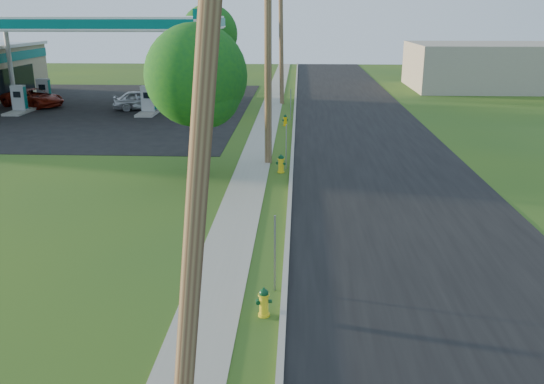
% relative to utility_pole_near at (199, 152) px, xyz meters
% --- Properties ---
extents(road, '(8.00, 120.00, 0.02)m').
position_rel_utility_pole_near_xyz_m(road, '(5.10, 11.00, -4.79)').
color(road, black).
rests_on(road, ground).
extents(curb, '(0.15, 120.00, 0.15)m').
position_rel_utility_pole_near_xyz_m(curb, '(1.10, 11.00, -4.73)').
color(curb, '#99968D').
rests_on(curb, ground).
extents(sidewalk, '(1.50, 120.00, 0.03)m').
position_rel_utility_pole_near_xyz_m(sidewalk, '(-0.65, 11.00, -4.79)').
color(sidewalk, gray).
rests_on(sidewalk, ground).
extents(forecourt, '(26.00, 28.00, 0.02)m').
position_rel_utility_pole_near_xyz_m(forecourt, '(-15.40, 33.00, -4.79)').
color(forecourt, black).
rests_on(forecourt, ground).
extents(utility_pole_near, '(1.40, 0.32, 9.48)m').
position_rel_utility_pole_near_xyz_m(utility_pole_near, '(0.00, 0.00, 0.00)').
color(utility_pole_near, brown).
rests_on(utility_pole_near, ground).
extents(utility_pole_mid, '(1.40, 0.32, 9.80)m').
position_rel_utility_pole_near_xyz_m(utility_pole_mid, '(-0.00, 18.00, 0.15)').
color(utility_pole_mid, brown).
rests_on(utility_pole_mid, ground).
extents(utility_pole_far, '(1.40, 0.32, 9.50)m').
position_rel_utility_pole_near_xyz_m(utility_pole_far, '(-0.00, 36.00, 0.00)').
color(utility_pole_far, brown).
rests_on(utility_pole_far, ground).
extents(sign_post_near, '(0.05, 0.04, 2.00)m').
position_rel_utility_pole_near_xyz_m(sign_post_near, '(0.85, 5.20, -3.80)').
color(sign_post_near, gray).
rests_on(sign_post_near, ground).
extents(sign_post_mid, '(0.05, 0.04, 2.00)m').
position_rel_utility_pole_near_xyz_m(sign_post_mid, '(0.85, 17.00, -3.80)').
color(sign_post_mid, gray).
rests_on(sign_post_mid, ground).
extents(sign_post_far, '(0.05, 0.04, 2.00)m').
position_rel_utility_pole_near_xyz_m(sign_post_far, '(0.85, 29.20, -3.80)').
color(sign_post_far, gray).
rests_on(sign_post_far, ground).
extents(gas_canopy, '(18.18, 9.18, 6.40)m').
position_rel_utility_pole_near_xyz_m(gas_canopy, '(-13.40, 33.00, 1.09)').
color(gas_canopy, silver).
rests_on(gas_canopy, ground).
extents(fuel_pump_nw, '(1.20, 3.20, 1.90)m').
position_rel_utility_pole_near_xyz_m(fuel_pump_nw, '(-17.90, 31.00, -4.08)').
color(fuel_pump_nw, '#99968D').
rests_on(fuel_pump_nw, ground).
extents(fuel_pump_ne, '(1.20, 3.20, 1.90)m').
position_rel_utility_pole_near_xyz_m(fuel_pump_ne, '(-8.90, 31.00, -4.08)').
color(fuel_pump_ne, '#99968D').
rests_on(fuel_pump_ne, ground).
extents(fuel_pump_sw, '(1.20, 3.20, 1.90)m').
position_rel_utility_pole_near_xyz_m(fuel_pump_sw, '(-17.90, 35.00, -4.08)').
color(fuel_pump_sw, '#99968D').
rests_on(fuel_pump_sw, ground).
extents(fuel_pump_se, '(1.20, 3.20, 1.90)m').
position_rel_utility_pole_near_xyz_m(fuel_pump_se, '(-8.90, 35.00, -4.08)').
color(fuel_pump_se, '#99968D').
rests_on(fuel_pump_se, ground).
extents(price_pylon, '(0.34, 2.04, 6.85)m').
position_rel_utility_pole_near_xyz_m(price_pylon, '(-3.90, 23.50, 0.63)').
color(price_pylon, gray).
rests_on(price_pylon, ground).
extents(distant_building, '(14.00, 10.00, 4.00)m').
position_rel_utility_pole_near_xyz_m(distant_building, '(18.60, 46.00, -2.80)').
color(distant_building, gray).
rests_on(distant_building, ground).
extents(tree_verge, '(4.18, 4.18, 6.33)m').
position_rel_utility_pole_near_xyz_m(tree_verge, '(-2.69, 15.51, -0.73)').
color(tree_verge, '#382418').
rests_on(tree_verge, ground).
extents(tree_lot, '(4.86, 4.86, 7.36)m').
position_rel_utility_pole_near_xyz_m(tree_lot, '(-6.25, 42.44, -0.06)').
color(tree_lot, '#382418').
rests_on(tree_lot, ground).
extents(hydrant_near, '(0.37, 0.33, 0.72)m').
position_rel_utility_pole_near_xyz_m(hydrant_near, '(0.65, 3.91, -4.45)').
color(hydrant_near, yellow).
rests_on(hydrant_near, ground).
extents(hydrant_mid, '(0.42, 0.38, 0.82)m').
position_rel_utility_pole_near_xyz_m(hydrant_mid, '(0.64, 16.31, -4.40)').
color(hydrant_mid, yellow).
rests_on(hydrant_mid, ground).
extents(hydrant_far, '(0.37, 0.33, 0.71)m').
position_rel_utility_pole_near_xyz_m(hydrant_far, '(0.55, 27.11, -4.46)').
color(hydrant_far, '#FFC008').
rests_on(hydrant_far, ground).
extents(car_red, '(5.28, 3.91, 1.33)m').
position_rel_utility_pole_near_xyz_m(car_red, '(-18.18, 33.63, -4.14)').
color(car_red, maroon).
rests_on(car_red, ground).
extents(car_silver, '(4.40, 2.65, 1.40)m').
position_rel_utility_pole_near_xyz_m(car_silver, '(-9.77, 32.69, -4.10)').
color(car_silver, '#B6B9BE').
rests_on(car_silver, ground).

